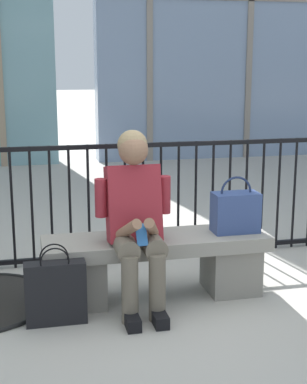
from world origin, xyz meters
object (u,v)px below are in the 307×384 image
(stone_bench, at_px, (157,261))
(handbag_on_bench, at_px, (235,211))
(seated_person_with_phone, at_px, (136,215))
(shopping_bag, at_px, (56,292))

(stone_bench, distance_m, handbag_on_bench, 0.67)
(stone_bench, distance_m, seated_person_with_phone, 0.44)
(seated_person_with_phone, relative_size, shopping_bag, 2.31)
(seated_person_with_phone, xyz_separation_m, shopping_bag, (-0.56, -0.15, -0.44))
(stone_bench, xyz_separation_m, seated_person_with_phone, (-0.17, -0.13, 0.38))
(handbag_on_bench, relative_size, shopping_bag, 0.78)
(seated_person_with_phone, relative_size, handbag_on_bench, 2.96)
(seated_person_with_phone, distance_m, shopping_bag, 0.72)
(stone_bench, height_order, seated_person_with_phone, seated_person_with_phone)
(stone_bench, xyz_separation_m, shopping_bag, (-0.73, -0.28, -0.06))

